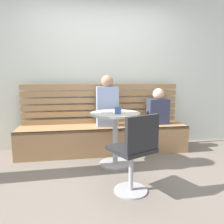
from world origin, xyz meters
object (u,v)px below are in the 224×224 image
at_px(white_chair, 135,151).
at_px(person_adult, 107,103).
at_px(cup_mug_blue, 118,110).
at_px(person_child_left, 158,108).
at_px(plate_small, 106,112).
at_px(cup_espresso_small, 119,110).
at_px(booth_bench, 104,139).
at_px(cafe_table, 115,128).

distance_m(white_chair, person_adult, 1.41).
xyz_separation_m(white_chair, cup_mug_blue, (-0.05, 0.70, 0.32)).
xyz_separation_m(person_child_left, plate_small, (-0.96, -0.54, 0.04)).
bearing_deg(person_adult, cup_espresso_small, -78.93).
height_order(booth_bench, plate_small, plate_small).
bearing_deg(cup_mug_blue, white_chair, -86.08).
xyz_separation_m(white_chair, cup_espresso_small, (0.00, 0.85, 0.30)).
height_order(cup_mug_blue, plate_small, cup_mug_blue).
bearing_deg(cup_espresso_small, plate_small, -178.24).
bearing_deg(booth_bench, cup_mug_blue, -80.53).
xyz_separation_m(white_chair, person_child_left, (0.77, 1.38, 0.24)).
xyz_separation_m(booth_bench, white_chair, (0.16, -1.34, 0.24)).
bearing_deg(cup_espresso_small, white_chair, -90.26).
height_order(booth_bench, white_chair, white_chair).
bearing_deg(booth_bench, person_adult, 21.06).
bearing_deg(person_child_left, plate_small, -150.82).
distance_m(white_chair, person_child_left, 1.60).
bearing_deg(white_chair, person_adult, 94.03).
xyz_separation_m(booth_bench, person_adult, (0.06, 0.02, 0.59)).
distance_m(cafe_table, cup_espresso_small, 0.26).
bearing_deg(cafe_table, cup_mug_blue, -81.69).
bearing_deg(plate_small, cafe_table, -17.75).
relative_size(booth_bench, cup_espresso_small, 48.21).
bearing_deg(cup_espresso_small, cafe_table, -146.24).
xyz_separation_m(white_chair, person_adult, (-0.10, 1.36, 0.34)).
height_order(person_child_left, plate_small, person_child_left).
xyz_separation_m(cafe_table, cup_espresso_small, (0.07, 0.05, 0.25)).
xyz_separation_m(cafe_table, person_child_left, (0.84, 0.57, 0.18)).
bearing_deg(cafe_table, person_adult, 93.33).
height_order(white_chair, plate_small, white_chair).
distance_m(booth_bench, cup_mug_blue, 0.86).
bearing_deg(cafe_table, person_child_left, 34.52).
height_order(cafe_table, cup_mug_blue, cup_mug_blue).
relative_size(cafe_table, plate_small, 4.35).
relative_size(person_adult, person_child_left, 1.35).
distance_m(booth_bench, person_child_left, 1.05).
bearing_deg(cup_espresso_small, person_child_left, 34.58).
height_order(person_adult, plate_small, person_adult).
relative_size(cup_mug_blue, cup_espresso_small, 1.70).
bearing_deg(cafe_table, plate_small, 162.25).
relative_size(cafe_table, person_adult, 0.91).
distance_m(person_child_left, plate_small, 1.10).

